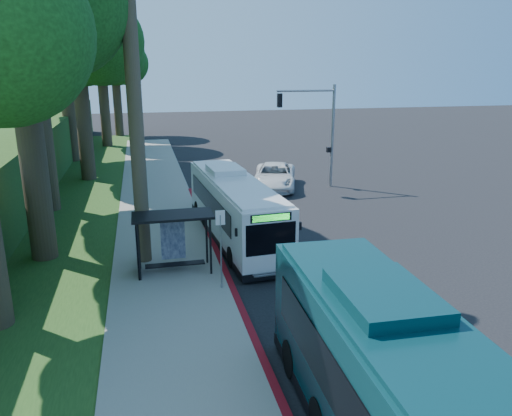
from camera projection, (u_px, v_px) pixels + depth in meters
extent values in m
plane|color=black|center=(313.00, 237.00, 24.83)|extent=(140.00, 140.00, 0.00)
cube|color=gray|center=(164.00, 248.00, 23.24)|extent=(4.50, 70.00, 0.12)
cube|color=maroon|center=(228.00, 277.00, 19.99)|extent=(0.25, 30.00, 0.13)
cube|color=#234719|center=(52.00, 224.00, 26.69)|extent=(8.00, 70.00, 0.06)
cube|color=black|center=(173.00, 215.00, 19.82)|extent=(3.20, 1.50, 0.10)
cube|color=black|center=(138.00, 249.00, 19.86)|extent=(0.06, 1.30, 2.20)
cube|color=navy|center=(173.00, 239.00, 20.82)|extent=(1.00, 0.12, 1.70)
cube|color=black|center=(175.00, 264.00, 20.29)|extent=(2.40, 0.40, 0.06)
cube|color=black|center=(139.00, 244.00, 20.44)|extent=(0.08, 0.08, 2.40)
cube|color=black|center=(207.00, 239.00, 21.04)|extent=(0.08, 0.08, 2.40)
cube|color=black|center=(139.00, 254.00, 19.31)|extent=(0.08, 0.08, 2.40)
cube|color=black|center=(211.00, 249.00, 19.92)|extent=(0.08, 0.08, 2.40)
cylinder|color=gray|center=(221.00, 254.00, 18.57)|extent=(0.06, 0.06, 3.00)
cube|color=white|center=(220.00, 218.00, 18.18)|extent=(0.35, 0.04, 0.55)
cylinder|color=gray|center=(332.00, 137.00, 34.26)|extent=(0.20, 0.20, 7.00)
cylinder|color=gray|center=(306.00, 91.00, 32.97)|extent=(4.00, 0.14, 0.14)
cube|color=black|center=(280.00, 100.00, 32.74)|extent=(0.30, 0.30, 0.90)
cube|color=black|center=(328.00, 150.00, 34.45)|extent=(0.25, 0.25, 0.35)
cylinder|color=#4C3F2D|center=(135.00, 111.00, 19.85)|extent=(0.60, 0.60, 13.00)
cylinder|color=#382B1E|center=(31.00, 140.00, 20.67)|extent=(1.10, 1.10, 10.50)
sphere|color=#163A10|center=(53.00, 2.00, 18.44)|extent=(5.60, 5.60, 5.60)
cylinder|color=#382B1E|center=(39.00, 108.00, 27.75)|extent=(1.18, 1.18, 11.90)
cylinder|color=#382B1E|center=(83.00, 113.00, 35.86)|extent=(1.06, 1.06, 9.80)
sphere|color=#163A10|center=(75.00, 24.00, 34.19)|extent=(8.40, 8.40, 8.40)
sphere|color=#163A10|center=(100.00, 41.00, 33.68)|extent=(5.88, 5.88, 5.88)
sphere|color=#163A10|center=(56.00, 38.00, 35.48)|extent=(5.46, 5.46, 5.46)
cylinder|color=#382B1E|center=(67.00, 97.00, 42.72)|extent=(1.14, 1.14, 11.20)
sphere|color=#163A10|center=(58.00, 11.00, 40.81)|extent=(9.60, 9.60, 9.60)
sphere|color=#163A10|center=(83.00, 27.00, 40.23)|extent=(6.72, 6.72, 6.72)
sphere|color=#163A10|center=(41.00, 25.00, 42.29)|extent=(6.24, 6.24, 6.24)
cylinder|color=#382B1E|center=(104.00, 102.00, 51.04)|extent=(1.02, 1.02, 9.10)
sphere|color=#163A10|center=(99.00, 45.00, 49.49)|extent=(8.00, 8.00, 8.00)
sphere|color=#163A10|center=(116.00, 56.00, 49.00)|extent=(5.60, 5.60, 5.60)
sphere|color=#163A10|center=(87.00, 53.00, 50.71)|extent=(5.20, 5.20, 5.20)
cylinder|color=#382B1E|center=(117.00, 100.00, 58.84)|extent=(0.98, 0.98, 8.40)
sphere|color=#163A10|center=(114.00, 55.00, 57.41)|extent=(7.00, 7.00, 7.00)
sphere|color=#163A10|center=(127.00, 63.00, 57.00)|extent=(4.90, 4.90, 4.90)
sphere|color=#163A10|center=(104.00, 61.00, 58.49)|extent=(4.55, 4.55, 4.55)
cube|color=silver|center=(235.00, 207.00, 24.24)|extent=(3.11, 10.99, 2.58)
cube|color=black|center=(235.00, 233.00, 24.61)|extent=(3.14, 11.04, 0.32)
cube|color=black|center=(232.00, 200.00, 24.58)|extent=(2.98, 8.61, 0.99)
cube|color=black|center=(271.00, 239.00, 19.25)|extent=(2.03, 0.26, 1.27)
cube|color=black|center=(211.00, 178.00, 29.09)|extent=(1.85, 0.25, 0.90)
cube|color=#19E533|center=(271.00, 217.00, 19.00)|extent=(1.50, 0.20, 0.25)
cube|color=silver|center=(234.00, 180.00, 23.87)|extent=(2.88, 10.43, 0.11)
cube|color=silver|center=(225.00, 170.00, 25.48)|extent=(1.78, 2.37, 0.32)
cylinder|color=black|center=(232.00, 257.00, 21.07)|extent=(0.34, 0.92, 0.90)
cylinder|color=black|center=(279.00, 252.00, 21.67)|extent=(0.34, 0.92, 0.90)
cylinder|color=black|center=(198.00, 209.00, 28.04)|extent=(0.34, 0.92, 0.90)
cylinder|color=black|center=(234.00, 206.00, 28.63)|extent=(0.34, 0.92, 0.90)
cube|color=black|center=(416.00, 401.00, 9.45)|extent=(2.97, 9.83, 1.15)
cube|color=black|center=(320.00, 278.00, 14.78)|extent=(2.13, 0.18, 1.04)
cube|color=#092D33|center=(437.00, 359.00, 8.61)|extent=(2.74, 11.95, 0.13)
cube|color=#092D33|center=(384.00, 296.00, 10.52)|extent=(1.93, 2.65, 0.37)
cylinder|color=black|center=(292.00, 359.00, 13.65)|extent=(0.34, 1.05, 1.04)
cylinder|color=black|center=(374.00, 349.00, 14.11)|extent=(0.34, 1.05, 1.04)
imported|color=silver|center=(274.00, 176.00, 34.47)|extent=(4.47, 6.59, 1.68)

